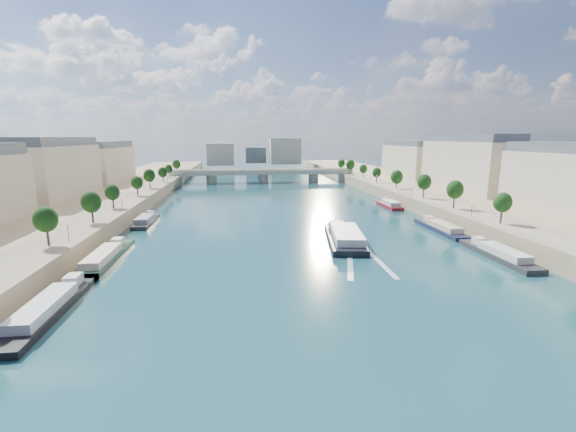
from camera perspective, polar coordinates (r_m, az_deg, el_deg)
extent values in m
plane|color=#0C2C35|center=(121.98, -0.12, -1.61)|extent=(700.00, 700.00, 0.00)
cube|color=#9E8460|center=(133.60, -32.47, -1.19)|extent=(44.00, 520.00, 5.00)
cube|color=#9E8460|center=(148.36, 28.68, 0.31)|extent=(44.00, 520.00, 5.00)
cube|color=gray|center=(127.38, -26.49, 0.05)|extent=(14.00, 520.00, 0.10)
cube|color=gray|center=(139.71, 23.77, 1.21)|extent=(14.00, 520.00, 0.10)
cylinder|color=#382B1E|center=(95.49, -32.06, -2.89)|extent=(0.50, 0.50, 3.82)
ellipsoid|color=black|center=(94.76, -32.29, -0.78)|extent=(4.80, 4.80, 5.52)
cylinder|color=#382B1E|center=(117.13, -27.23, -0.01)|extent=(0.50, 0.50, 3.82)
ellipsoid|color=black|center=(116.54, -27.39, 1.72)|extent=(4.80, 4.80, 5.52)
cylinder|color=#382B1E|center=(139.55, -23.93, 1.96)|extent=(0.50, 0.50, 3.82)
ellipsoid|color=black|center=(139.05, -24.05, 3.42)|extent=(4.80, 4.80, 5.52)
cylinder|color=#382B1E|center=(162.42, -21.54, 3.37)|extent=(0.50, 0.50, 3.82)
ellipsoid|color=black|center=(161.99, -21.64, 4.63)|extent=(4.80, 4.80, 5.52)
cylinder|color=#382B1E|center=(185.57, -19.75, 4.43)|extent=(0.50, 0.50, 3.82)
ellipsoid|color=black|center=(185.20, -19.82, 5.54)|extent=(4.80, 4.80, 5.52)
cylinder|color=#382B1E|center=(208.92, -18.34, 5.26)|extent=(0.50, 0.50, 3.82)
ellipsoid|color=black|center=(208.59, -18.41, 6.24)|extent=(4.80, 4.80, 5.52)
cylinder|color=#382B1E|center=(232.40, -17.22, 5.91)|extent=(0.50, 0.50, 3.82)
ellipsoid|color=black|center=(232.10, -17.28, 6.79)|extent=(4.80, 4.80, 5.52)
cylinder|color=#382B1E|center=(255.97, -16.31, 6.44)|extent=(0.50, 0.50, 3.82)
ellipsoid|color=black|center=(255.70, -16.35, 7.24)|extent=(4.80, 4.80, 5.52)
cylinder|color=#382B1E|center=(117.05, 29.44, -0.23)|extent=(0.50, 0.50, 3.82)
ellipsoid|color=black|center=(116.46, 29.62, 1.50)|extent=(4.80, 4.80, 5.52)
cylinder|color=#382B1E|center=(136.70, 23.54, 1.81)|extent=(0.50, 0.50, 3.82)
ellipsoid|color=black|center=(136.20, 23.66, 3.30)|extent=(4.80, 4.80, 5.52)
cylinder|color=#382B1E|center=(157.56, 19.15, 3.31)|extent=(0.50, 0.50, 3.82)
ellipsoid|color=black|center=(157.12, 19.24, 4.61)|extent=(4.80, 4.80, 5.52)
cylinder|color=#382B1E|center=(179.21, 15.79, 4.45)|extent=(0.50, 0.50, 3.82)
ellipsoid|color=black|center=(178.82, 15.86, 5.59)|extent=(4.80, 4.80, 5.52)
cylinder|color=#382B1E|center=(201.39, 13.16, 5.32)|extent=(0.50, 0.50, 3.82)
ellipsoid|color=black|center=(201.04, 13.21, 6.34)|extent=(4.80, 4.80, 5.52)
cylinder|color=#382B1E|center=(223.94, 11.05, 6.02)|extent=(0.50, 0.50, 3.82)
ellipsoid|color=black|center=(223.63, 11.09, 6.93)|extent=(4.80, 4.80, 5.52)
cylinder|color=#382B1E|center=(246.77, 9.32, 6.58)|extent=(0.50, 0.50, 3.82)
ellipsoid|color=black|center=(246.49, 9.35, 7.41)|extent=(4.80, 4.80, 5.52)
cylinder|color=#382B1E|center=(269.80, 7.89, 7.04)|extent=(0.50, 0.50, 3.82)
ellipsoid|color=black|center=(269.55, 7.91, 7.80)|extent=(4.80, 4.80, 5.52)
cylinder|color=black|center=(98.00, -29.78, -2.26)|extent=(0.14, 0.14, 4.00)
sphere|color=#FFE5B2|center=(97.58, -29.90, -1.06)|extent=(0.36, 0.36, 0.36)
cylinder|color=black|center=(135.03, -23.39, 1.75)|extent=(0.14, 0.14, 4.00)
sphere|color=#FFE5B2|center=(134.72, -23.46, 2.63)|extent=(0.36, 0.36, 0.36)
cylinder|color=black|center=(173.39, -19.78, 4.00)|extent=(0.14, 0.14, 4.00)
sphere|color=#FFE5B2|center=(173.15, -19.83, 4.69)|extent=(0.36, 0.36, 0.36)
cylinder|color=black|center=(212.35, -17.48, 5.43)|extent=(0.14, 0.14, 4.00)
sphere|color=#FFE5B2|center=(212.15, -17.51, 5.99)|extent=(0.36, 0.36, 0.36)
cylinder|color=black|center=(124.50, 25.55, 0.80)|extent=(0.14, 0.14, 4.00)
sphere|color=#FFE5B2|center=(124.16, 25.64, 1.75)|extent=(0.36, 0.36, 0.36)
cylinder|color=black|center=(159.15, 17.87, 3.50)|extent=(0.14, 0.14, 4.00)
sphere|color=#FFE5B2|center=(158.89, 17.92, 4.25)|extent=(0.36, 0.36, 0.36)
cylinder|color=black|center=(195.85, 12.98, 5.19)|extent=(0.14, 0.14, 4.00)
sphere|color=#FFE5B2|center=(195.64, 13.00, 5.80)|extent=(0.36, 0.36, 0.36)
cylinder|color=black|center=(233.64, 9.63, 6.31)|extent=(0.14, 0.14, 4.00)
sphere|color=#FFE5B2|center=(233.46, 9.65, 6.83)|extent=(0.36, 0.36, 0.36)
cube|color=beige|center=(174.31, -31.13, 5.71)|extent=(16.00, 52.00, 20.00)
cube|color=#474C54|center=(173.83, -31.54, 9.50)|extent=(14.72, 50.44, 3.20)
cube|color=beige|center=(228.42, -25.31, 7.27)|extent=(16.00, 52.00, 20.00)
cube|color=#474C54|center=(228.06, -25.56, 10.17)|extent=(14.72, 50.44, 3.20)
cube|color=beige|center=(187.87, 25.05, 6.59)|extent=(16.00, 52.00, 20.00)
cube|color=#474C54|center=(187.43, 25.36, 10.12)|extent=(14.72, 50.44, 3.20)
cube|color=beige|center=(238.93, 17.67, 7.97)|extent=(16.00, 52.00, 20.00)
cube|color=#474C54|center=(238.58, 17.85, 10.75)|extent=(14.72, 50.44, 3.20)
cube|color=beige|center=(328.53, -9.94, 9.01)|extent=(22.00, 18.00, 18.00)
cube|color=beige|center=(340.37, -0.46, 9.60)|extent=(26.00, 20.00, 22.00)
cube|color=#474C54|center=(353.52, -4.82, 8.99)|extent=(18.00, 16.00, 14.00)
cube|color=#C1B79E|center=(242.65, -3.69, 6.45)|extent=(112.00, 11.00, 2.20)
cube|color=#C1B79E|center=(237.54, -3.62, 6.71)|extent=(112.00, 0.80, 0.90)
cube|color=#C1B79E|center=(247.49, -3.77, 6.90)|extent=(112.00, 0.80, 0.90)
cylinder|color=#C1B79E|center=(243.21, -11.26, 5.39)|extent=(6.40, 6.40, 5.00)
cylinder|color=#C1B79E|center=(243.01, -3.68, 5.58)|extent=(6.40, 6.40, 5.00)
cylinder|color=#C1B79E|center=(246.98, 3.79, 5.68)|extent=(6.40, 6.40, 5.00)
cube|color=#C1B79E|center=(245.47, -15.94, 5.22)|extent=(6.00, 12.00, 5.00)
cube|color=#C1B79E|center=(251.51, 8.29, 5.69)|extent=(6.00, 12.00, 5.00)
cube|color=black|center=(106.78, 8.30, -3.39)|extent=(13.12, 31.40, 2.17)
cube|color=silver|center=(104.00, 8.69, -2.63)|extent=(9.99, 20.63, 1.96)
cube|color=silver|center=(114.87, 7.13, -1.27)|extent=(4.84, 4.26, 1.80)
cube|color=silver|center=(90.39, 9.17, -6.50)|extent=(8.12, 25.37, 0.04)
cube|color=silver|center=(92.34, 13.01, -6.26)|extent=(1.90, 26.02, 0.04)
cube|color=black|center=(75.20, -31.60, -11.72)|extent=(5.00, 29.13, 1.80)
cube|color=silver|center=(72.64, -32.50, -11.17)|extent=(4.10, 16.02, 1.60)
cube|color=silver|center=(82.04, -29.24, -8.25)|extent=(2.50, 3.50, 1.80)
cube|color=#173B2B|center=(98.37, -25.32, -5.83)|extent=(5.00, 29.52, 1.80)
cube|color=beige|center=(95.76, -25.84, -5.27)|extent=(4.10, 16.24, 1.60)
cube|color=beige|center=(106.01, -23.95, -3.49)|extent=(2.50, 3.54, 1.80)
cube|color=#252427|center=(134.86, -20.26, -0.93)|extent=(5.00, 20.53, 1.80)
cube|color=gray|center=(132.95, -20.47, -0.36)|extent=(4.10, 11.29, 1.60)
cube|color=gray|center=(140.39, -19.76, 0.33)|extent=(2.50, 2.46, 1.80)
cube|color=#29292B|center=(103.81, 28.65, -5.27)|extent=(5.00, 24.89, 1.80)
cube|color=silver|center=(101.83, 29.39, -4.65)|extent=(4.10, 13.69, 1.60)
cube|color=silver|center=(109.24, 26.49, -3.29)|extent=(2.50, 2.99, 1.80)
cube|color=#181D36|center=(125.42, 21.67, -1.94)|extent=(5.00, 25.26, 1.80)
cube|color=beige|center=(123.34, 22.17, -1.38)|extent=(4.10, 13.89, 1.60)
cube|color=beige|center=(131.56, 20.16, -0.42)|extent=(2.50, 3.03, 1.80)
cube|color=maroon|center=(161.40, 14.81, 1.38)|extent=(5.00, 17.61, 1.80)
cube|color=#B3B9C0|center=(159.84, 15.03, 1.89)|extent=(4.10, 9.69, 1.60)
cube|color=#B3B9C0|center=(165.95, 14.17, 2.31)|extent=(2.50, 2.11, 1.80)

